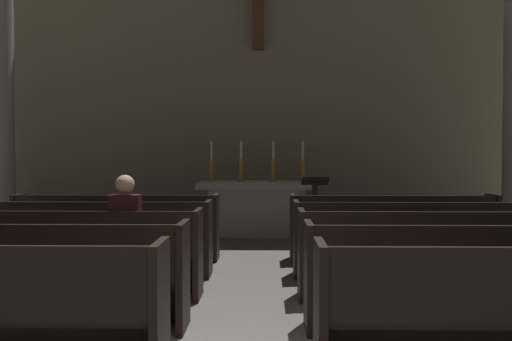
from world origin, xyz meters
The scene contains 16 objects.
pew_left_row_2 centered at (-1.99, 1.08, 0.48)m, with size 2.93×0.50×0.95m.
pew_left_row_3 centered at (-1.99, 2.20, 0.48)m, with size 2.93×0.50×0.95m.
pew_left_row_4 centered at (-1.99, 3.32, 0.48)m, with size 2.93×0.50×0.95m.
pew_left_row_5 centered at (-1.99, 4.43, 0.48)m, with size 2.93×0.50×0.95m.
pew_right_row_2 centered at (1.99, 1.08, 0.48)m, with size 2.93×0.50×0.95m.
pew_right_row_3 centered at (1.99, 2.20, 0.48)m, with size 2.93×0.50×0.95m.
pew_right_row_4 centered at (1.99, 3.32, 0.48)m, with size 2.93×0.50×0.95m.
pew_right_row_5 centered at (1.99, 4.43, 0.48)m, with size 2.93×0.50×0.95m.
altar centered at (0.00, 6.94, 0.53)m, with size 2.20×0.90×1.01m.
candlestick_outer_left centered at (-0.85, 6.94, 1.26)m, with size 0.16×0.16×0.75m.
candlestick_inner_left centered at (-0.30, 6.94, 1.26)m, with size 0.16×0.16×0.75m.
candlestick_inner_right centered at (0.30, 6.94, 1.26)m, with size 0.16×0.16×0.75m.
candlestick_outer_right centered at (0.85, 6.94, 1.26)m, with size 0.16×0.16×0.75m.
apse_with_cross centered at (0.00, 8.58, 4.24)m, with size 10.46×0.48×8.47m.
lectern centered at (0.98, 5.74, 0.55)m, with size 0.44×0.36×1.15m.
lone_worshipper centered at (-1.31, 2.24, 0.69)m, with size 0.32×0.43×1.32m.
Camera 1 is at (0.19, -4.03, 1.56)m, focal length 41.39 mm.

